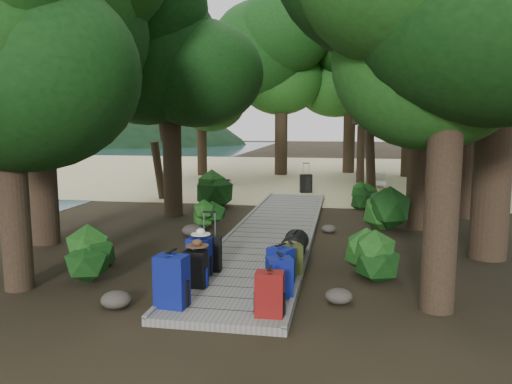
% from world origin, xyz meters
% --- Properties ---
extents(ground, '(120.00, 120.00, 0.00)m').
position_xyz_m(ground, '(0.00, 0.00, 0.00)').
color(ground, '#2D2416').
rests_on(ground, ground).
extents(sand_beach, '(40.00, 22.00, 0.02)m').
position_xyz_m(sand_beach, '(0.00, 16.00, 0.01)').
color(sand_beach, '#C9BC88').
rests_on(sand_beach, ground).
extents(distant_hill, '(32.00, 16.00, 12.00)m').
position_xyz_m(distant_hill, '(-40.00, 48.00, 0.00)').
color(distant_hill, black).
rests_on(distant_hill, ground).
extents(boardwalk, '(2.00, 12.00, 0.12)m').
position_xyz_m(boardwalk, '(0.00, 1.00, 0.06)').
color(boardwalk, gray).
rests_on(boardwalk, ground).
extents(backpack_left_a, '(0.49, 0.37, 0.85)m').
position_xyz_m(backpack_left_a, '(-0.73, -4.51, 0.54)').
color(backpack_left_a, navy).
rests_on(backpack_left_a, boardwalk).
extents(backpack_left_b, '(0.37, 0.27, 0.67)m').
position_xyz_m(backpack_left_b, '(-0.65, -3.60, 0.45)').
color(backpack_left_b, black).
rests_on(backpack_left_b, boardwalk).
extents(backpack_left_c, '(0.42, 0.32, 0.74)m').
position_xyz_m(backpack_left_c, '(-0.76, -3.01, 0.49)').
color(backpack_left_c, navy).
rests_on(backpack_left_c, boardwalk).
extents(backpack_right_a, '(0.39, 0.28, 0.69)m').
position_xyz_m(backpack_right_a, '(0.71, -4.60, 0.47)').
color(backpack_right_a, maroon).
rests_on(backpack_right_a, boardwalk).
extents(backpack_right_b, '(0.45, 0.39, 0.69)m').
position_xyz_m(backpack_right_b, '(0.75, -3.85, 0.46)').
color(backpack_right_b, navy).
rests_on(backpack_right_b, boardwalk).
extents(backpack_right_c, '(0.48, 0.43, 0.68)m').
position_xyz_m(backpack_right_c, '(0.69, -3.21, 0.46)').
color(backpack_right_c, navy).
rests_on(backpack_right_c, boardwalk).
extents(backpack_right_d, '(0.46, 0.39, 0.60)m').
position_xyz_m(backpack_right_d, '(0.80, -2.71, 0.42)').
color(backpack_right_d, '#313E17').
rests_on(backpack_right_d, boardwalk).
extents(duffel_right_khaki, '(0.47, 0.67, 0.43)m').
position_xyz_m(duffel_right_khaki, '(0.73, -2.25, 0.33)').
color(duffel_right_khaki, olive).
rests_on(duffel_right_khaki, boardwalk).
extents(duffel_right_black, '(0.52, 0.76, 0.46)m').
position_xyz_m(duffel_right_black, '(0.74, -1.40, 0.35)').
color(duffel_right_black, black).
rests_on(duffel_right_black, boardwalk).
extents(suitcase_on_boardwalk, '(0.43, 0.26, 0.63)m').
position_xyz_m(suitcase_on_boardwalk, '(-0.65, -2.72, 0.44)').
color(suitcase_on_boardwalk, black).
rests_on(suitcase_on_boardwalk, boardwalk).
extents(lone_suitcase_on_sand, '(0.51, 0.39, 0.72)m').
position_xyz_m(lone_suitcase_on_sand, '(0.23, 8.25, 0.38)').
color(lone_suitcase_on_sand, black).
rests_on(lone_suitcase_on_sand, sand_beach).
extents(hat_brown, '(0.37, 0.37, 0.11)m').
position_xyz_m(hat_brown, '(-0.63, -3.55, 0.84)').
color(hat_brown, '#51351E').
rests_on(hat_brown, backpack_left_b).
extents(hat_white, '(0.34, 0.34, 0.11)m').
position_xyz_m(hat_white, '(-0.72, -3.04, 0.92)').
color(hat_white, silver).
rests_on(hat_white, backpack_left_c).
extents(kayak, '(0.75, 2.93, 0.29)m').
position_xyz_m(kayak, '(-3.43, 10.13, 0.17)').
color(kayak, '#B60F1B').
rests_on(kayak, sand_beach).
extents(sun_lounger, '(0.63, 1.81, 0.58)m').
position_xyz_m(sun_lounger, '(3.15, 10.34, 0.31)').
color(sun_lounger, silver).
rests_on(sun_lounger, sand_beach).
extents(tree_right_a, '(4.22, 4.22, 7.03)m').
position_xyz_m(tree_right_a, '(3.08, -3.65, 3.51)').
color(tree_right_a, black).
rests_on(tree_right_a, ground).
extents(tree_right_c, '(5.49, 5.49, 9.51)m').
position_xyz_m(tree_right_c, '(3.67, 2.27, 4.75)').
color(tree_right_c, black).
rests_on(tree_right_c, ground).
extents(tree_right_d, '(5.28, 5.28, 9.68)m').
position_xyz_m(tree_right_d, '(5.16, 4.05, 4.84)').
color(tree_right_d, black).
rests_on(tree_right_d, ground).
extents(tree_right_e, '(5.23, 5.23, 9.42)m').
position_xyz_m(tree_right_e, '(4.13, 6.40, 4.71)').
color(tree_right_e, black).
rests_on(tree_right_e, ground).
extents(tree_right_f, '(5.74, 5.74, 10.25)m').
position_xyz_m(tree_right_f, '(6.25, 9.71, 5.13)').
color(tree_right_f, black).
rests_on(tree_right_f, ground).
extents(tree_left_a, '(4.04, 4.04, 6.73)m').
position_xyz_m(tree_left_a, '(-3.64, -3.87, 3.37)').
color(tree_left_a, black).
rests_on(tree_left_a, ground).
extents(tree_left_b, '(5.03, 5.03, 9.05)m').
position_xyz_m(tree_left_b, '(-5.06, -0.91, 4.52)').
color(tree_left_b, black).
rests_on(tree_left_b, ground).
extents(tree_left_c, '(4.56, 4.56, 7.93)m').
position_xyz_m(tree_left_c, '(-3.33, 2.96, 3.96)').
color(tree_left_c, black).
rests_on(tree_left_c, ground).
extents(tree_back_a, '(5.50, 5.50, 9.51)m').
position_xyz_m(tree_back_a, '(-1.58, 14.79, 4.76)').
color(tree_back_a, black).
rests_on(tree_back_a, ground).
extents(tree_back_b, '(5.10, 5.10, 9.11)m').
position_xyz_m(tree_back_b, '(1.92, 16.50, 4.56)').
color(tree_back_b, black).
rests_on(tree_back_b, ground).
extents(tree_back_c, '(5.11, 5.11, 9.20)m').
position_xyz_m(tree_back_c, '(4.84, 14.98, 4.60)').
color(tree_back_c, black).
rests_on(tree_back_c, ground).
extents(tree_back_d, '(4.29, 4.29, 7.16)m').
position_xyz_m(tree_back_d, '(-5.58, 13.85, 3.58)').
color(tree_back_d, black).
rests_on(tree_back_d, ground).
extents(palm_right_a, '(4.39, 4.39, 7.48)m').
position_xyz_m(palm_right_a, '(2.78, 6.36, 3.74)').
color(palm_right_a, '#153910').
rests_on(palm_right_a, ground).
extents(palm_right_b, '(4.29, 4.29, 8.28)m').
position_xyz_m(palm_right_b, '(5.26, 11.18, 4.14)').
color(palm_right_b, '#153910').
rests_on(palm_right_b, ground).
extents(palm_right_c, '(4.94, 4.94, 7.86)m').
position_xyz_m(palm_right_c, '(2.69, 12.09, 3.93)').
color(palm_right_c, '#153910').
rests_on(palm_right_c, ground).
extents(palm_left_a, '(3.95, 3.95, 6.28)m').
position_xyz_m(palm_left_a, '(-4.99, 5.81, 3.14)').
color(palm_left_a, '#153910').
rests_on(palm_left_a, ground).
extents(rock_left_a, '(0.47, 0.42, 0.26)m').
position_xyz_m(rock_left_a, '(-1.65, -4.41, 0.13)').
color(rock_left_a, '#4C473F').
rests_on(rock_left_a, ground).
extents(rock_left_b, '(0.35, 0.32, 0.19)m').
position_xyz_m(rock_left_b, '(-2.85, -2.37, 0.10)').
color(rock_left_b, '#4C473F').
rests_on(rock_left_b, ground).
extents(rock_left_c, '(0.52, 0.47, 0.29)m').
position_xyz_m(rock_left_c, '(-1.93, 0.36, 0.14)').
color(rock_left_c, '#4C473F').
rests_on(rock_left_c, ground).
extents(rock_left_d, '(0.27, 0.25, 0.15)m').
position_xyz_m(rock_left_d, '(-1.95, 3.29, 0.08)').
color(rock_left_d, '#4C473F').
rests_on(rock_left_d, ground).
extents(rock_right_a, '(0.43, 0.38, 0.23)m').
position_xyz_m(rock_right_a, '(1.65, -3.64, 0.12)').
color(rock_right_a, '#4C473F').
rests_on(rock_right_a, ground).
extents(rock_right_b, '(0.48, 0.43, 0.26)m').
position_xyz_m(rock_right_b, '(2.49, -1.36, 0.13)').
color(rock_right_b, '#4C473F').
rests_on(rock_right_b, ground).
extents(rock_right_c, '(0.37, 0.33, 0.20)m').
position_xyz_m(rock_right_c, '(1.34, 1.33, 0.10)').
color(rock_right_c, '#4C473F').
rests_on(rock_right_c, ground).
extents(rock_right_d, '(0.48, 0.43, 0.27)m').
position_xyz_m(rock_right_d, '(2.80, 3.66, 0.13)').
color(rock_right_d, '#4C473F').
rests_on(rock_right_d, ground).
extents(shrub_left_a, '(1.13, 1.13, 1.02)m').
position_xyz_m(shrub_left_a, '(-2.54, -3.42, 0.51)').
color(shrub_left_a, '#1C4514').
rests_on(shrub_left_a, ground).
extents(shrub_left_b, '(0.78, 0.78, 0.70)m').
position_xyz_m(shrub_left_b, '(-1.74, 1.28, 0.35)').
color(shrub_left_b, '#1C4514').
rests_on(shrub_left_b, ground).
extents(shrub_left_c, '(1.38, 1.38, 1.24)m').
position_xyz_m(shrub_left_c, '(-2.62, 4.53, 0.62)').
color(shrub_left_c, '#1C4514').
rests_on(shrub_left_c, ground).
extents(shrub_right_a, '(0.90, 0.90, 0.81)m').
position_xyz_m(shrub_right_a, '(2.24, -2.20, 0.40)').
color(shrub_right_a, '#1C4514').
rests_on(shrub_right_a, ground).
extents(shrub_right_b, '(1.32, 1.32, 1.19)m').
position_xyz_m(shrub_right_b, '(2.87, 1.84, 0.59)').
color(shrub_right_b, '#1C4514').
rests_on(shrub_right_b, ground).
extents(shrub_right_c, '(0.84, 0.84, 0.75)m').
position_xyz_m(shrub_right_c, '(2.32, 5.13, 0.38)').
color(shrub_right_c, '#1C4514').
rests_on(shrub_right_c, ground).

